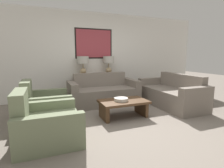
# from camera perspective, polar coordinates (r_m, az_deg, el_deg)

# --- Properties ---
(ground_plane) EXTENTS (20.00, 20.00, 0.00)m
(ground_plane) POSITION_cam_1_polar(r_m,az_deg,el_deg) (3.54, 5.78, -12.92)
(ground_plane) COLOR slate
(back_wall) EXTENTS (7.54, 0.12, 2.65)m
(back_wall) POSITION_cam_1_polar(r_m,az_deg,el_deg) (5.65, -6.02, 9.18)
(back_wall) COLOR silver
(back_wall) RESTS_ON ground_plane
(console_table) EXTENTS (1.34, 0.39, 0.76)m
(console_table) POSITION_cam_1_polar(r_m,az_deg,el_deg) (5.47, -5.08, -0.82)
(console_table) COLOR brown
(console_table) RESTS_ON ground_plane
(table_lamp_left) EXTENTS (0.35, 0.35, 0.56)m
(table_lamp_left) POSITION_cam_1_polar(r_m,az_deg,el_deg) (5.29, -9.46, 6.99)
(table_lamp_left) COLOR tan
(table_lamp_left) RESTS_ON console_table
(table_lamp_right) EXTENTS (0.35, 0.35, 0.56)m
(table_lamp_right) POSITION_cam_1_polar(r_m,az_deg,el_deg) (5.52, -1.11, 7.20)
(table_lamp_right) COLOR tan
(table_lamp_right) RESTS_ON console_table
(couch_by_back_wall) EXTENTS (1.89, 0.87, 0.84)m
(couch_by_back_wall) POSITION_cam_1_polar(r_m,az_deg,el_deg) (4.86, -2.83, -3.03)
(couch_by_back_wall) COLOR slate
(couch_by_back_wall) RESTS_ON ground_plane
(couch_by_side) EXTENTS (0.87, 1.89, 0.84)m
(couch_by_side) POSITION_cam_1_polar(r_m,az_deg,el_deg) (4.94, 18.74, -3.31)
(couch_by_side) COLOR slate
(couch_by_side) RESTS_ON ground_plane
(coffee_table) EXTENTS (1.03, 0.63, 0.37)m
(coffee_table) POSITION_cam_1_polar(r_m,az_deg,el_deg) (3.85, 3.74, -6.83)
(coffee_table) COLOR #4C331E
(coffee_table) RESTS_ON ground_plane
(decorative_bowl) EXTENTS (0.30, 0.30, 0.07)m
(decorative_bowl) POSITION_cam_1_polar(r_m,az_deg,el_deg) (3.77, 3.00, -5.03)
(decorative_bowl) COLOR beige
(decorative_bowl) RESTS_ON coffee_table
(armchair_near_back_wall) EXTENTS (0.94, 0.97, 0.83)m
(armchair_near_back_wall) POSITION_cam_1_polar(r_m,az_deg,el_deg) (4.04, -21.04, -6.64)
(armchair_near_back_wall) COLOR #707A5B
(armchair_near_back_wall) RESTS_ON ground_plane
(armchair_near_camera) EXTENTS (0.94, 0.97, 0.83)m
(armchair_near_camera) POSITION_cam_1_polar(r_m,az_deg,el_deg) (2.98, -20.73, -12.29)
(armchair_near_camera) COLOR #707A5B
(armchair_near_camera) RESTS_ON ground_plane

